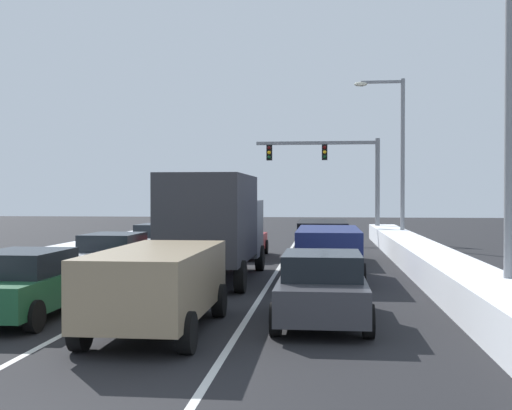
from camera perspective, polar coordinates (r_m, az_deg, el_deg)
The scene contains 17 objects.
ground_plane at distance 20.11m, azimuth -3.71°, elevation -6.96°, with size 120.00×120.00×0.00m, color black.
lane_stripe_between_right_lane_and_center_lane at distance 23.15m, azimuth 1.87°, elevation -5.92°, with size 0.14×36.19×0.01m, color silver.
lane_stripe_between_center_lane_and_left_lane at distance 23.64m, azimuth -6.41°, elevation -5.78°, with size 0.14×36.19×0.01m, color silver.
snow_bank_right_shoulder at distance 23.31m, azimuth 15.02°, elevation -4.80°, with size 1.57×36.19×0.90m, color white.
snow_bank_left_shoulder at distance 25.29m, azimuth -18.26°, elevation -4.67°, with size 2.01×36.19×0.63m, color white.
sedan_charcoal_right_lane_nearest at distance 14.00m, azimuth 5.92°, elevation -7.26°, with size 2.00×4.50×1.51m.
suv_navy_right_lane_second at distance 20.77m, azimuth 6.48°, elevation -3.90°, with size 2.16×4.90×1.67m.
suv_black_right_lane_third at distance 26.73m, azimuth 5.99°, elevation -2.83°, with size 2.16×4.90×1.67m.
suv_tan_center_lane_nearest at distance 13.02m, azimuth -8.72°, elevation -6.76°, with size 2.16×4.90×1.67m.
box_truck_center_lane_second at distance 20.43m, azimuth -3.64°, elevation -1.49°, with size 2.53×7.20×3.36m.
sedan_red_center_lane_third at distance 28.33m, azimuth -1.24°, elevation -3.13°, with size 2.00×4.50×1.51m.
sedan_green_left_lane_nearest at distance 15.30m, azimuth -19.78°, elevation -6.61°, with size 2.00×4.50×1.51m.
sedan_silver_left_lane_second at distance 21.23m, azimuth -12.52°, elevation -4.49°, with size 2.00×4.50×1.51m.
sedan_white_left_lane_third at distance 27.82m, azimuth -8.57°, elevation -3.21°, with size 2.00×4.50×1.51m.
traffic_light_gantry at distance 39.41m, azimuth 7.40°, elevation 3.42°, with size 7.54×0.47×6.20m.
street_lamp_right_near at distance 15.31m, azimuth 20.37°, elevation 8.79°, with size 2.66×0.36×8.12m.
street_lamp_right_mid at distance 34.73m, azimuth 12.40°, elevation 5.04°, with size 2.66×0.36×8.90m.
Camera 1 is at (3.42, -6.47, 2.74)m, focal length 44.84 mm.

